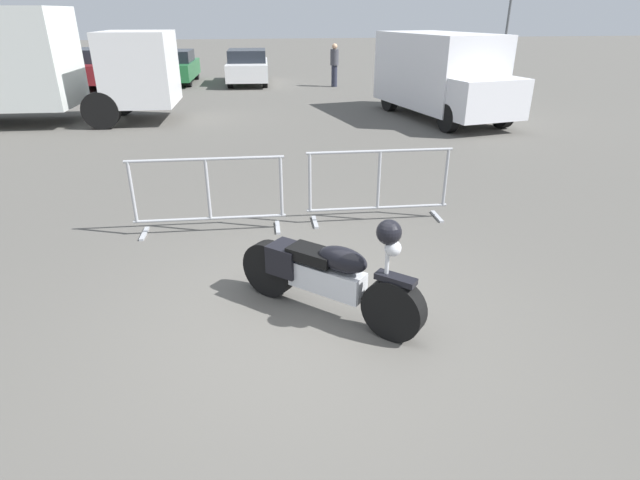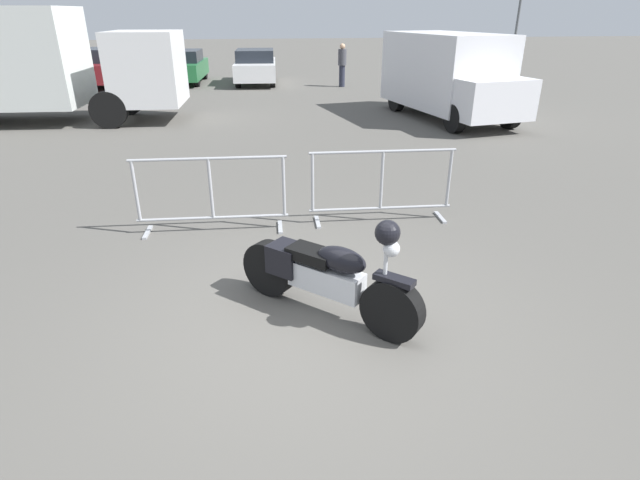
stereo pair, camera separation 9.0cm
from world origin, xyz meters
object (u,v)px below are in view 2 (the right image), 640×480
at_px(crowd_barrier_near, 211,194).
at_px(parked_car_black, 30,67).
at_px(parked_car_green, 184,66).
at_px(parked_car_white, 256,66).
at_px(delivery_van, 448,74).
at_px(parked_car_maroon, 107,67).
at_px(crowd_barrier_far, 381,185).
at_px(box_truck, 17,61).
at_px(pedestrian, 342,63).
at_px(motorcycle, 326,275).

relative_size(crowd_barrier_near, parked_car_black, 0.47).
distance_m(parked_car_green, parked_car_white, 3.17).
xyz_separation_m(delivery_van, parked_car_maroon, (-11.32, 9.05, -0.49)).
relative_size(crowd_barrier_near, crowd_barrier_far, 1.00).
bearing_deg(parked_car_black, box_truck, -157.82).
distance_m(box_truck, parked_car_white, 10.10).
height_order(crowd_barrier_far, parked_car_maroon, parked_car_maroon).
bearing_deg(crowd_barrier_far, crowd_barrier_near, 180.00).
relative_size(box_truck, parked_car_green, 1.89).
xyz_separation_m(parked_car_black, pedestrian, (12.76, -2.11, 0.16)).
height_order(crowd_barrier_near, delivery_van, delivery_van).
bearing_deg(crowd_barrier_near, parked_car_black, 115.66).
xyz_separation_m(crowd_barrier_near, parked_car_maroon, (-4.93, 16.53, 0.20)).
relative_size(parked_car_green, pedestrian, 2.45).
bearing_deg(delivery_van, crowd_barrier_far, -37.71).
bearing_deg(motorcycle, parked_car_black, 159.26).
height_order(box_truck, parked_car_maroon, box_truck).
relative_size(crowd_barrier_near, delivery_van, 0.40).
height_order(box_truck, delivery_van, box_truck).
bearing_deg(parked_car_black, motorcycle, -150.05).
xyz_separation_m(motorcycle, pedestrian, (3.53, 16.93, 0.47)).
bearing_deg(parked_car_white, parked_car_green, 81.74).
height_order(crowd_barrier_near, box_truck, box_truck).
distance_m(parked_car_green, pedestrian, 6.96).
height_order(motorcycle, box_truck, box_truck).
distance_m(crowd_barrier_near, parked_car_black, 18.52).
bearing_deg(crowd_barrier_far, parked_car_maroon, 113.96).
bearing_deg(crowd_barrier_far, parked_car_green, 104.17).
bearing_deg(crowd_barrier_near, motorcycle, -62.82).
distance_m(crowd_barrier_near, delivery_van, 9.86).
relative_size(delivery_van, parked_car_black, 1.17).
height_order(crowd_barrier_far, pedestrian, pedestrian).
bearing_deg(motorcycle, parked_car_white, 133.25).
relative_size(crowd_barrier_far, pedestrian, 1.24).
height_order(parked_car_black, parked_car_maroon, parked_car_black).
bearing_deg(box_truck, crowd_barrier_near, -54.50).
xyz_separation_m(crowd_barrier_near, delivery_van, (6.39, 7.47, 0.69)).
height_order(box_truck, parked_car_green, box_truck).
height_order(motorcycle, crowd_barrier_near, motorcycle).
distance_m(crowd_barrier_near, box_truck, 10.21).
xyz_separation_m(box_truck, parked_car_maroon, (0.45, 7.92, -0.88)).
bearing_deg(parked_car_white, parked_car_maroon, 90.71).
xyz_separation_m(crowd_barrier_near, parked_car_black, (-8.02, 16.69, 0.20)).
xyz_separation_m(parked_car_black, parked_car_green, (6.19, 0.15, -0.06)).
relative_size(box_truck, parked_car_white, 1.84).
distance_m(delivery_van, parked_car_black, 17.12).
height_order(parked_car_black, parked_car_green, parked_car_black).
height_order(motorcycle, delivery_van, delivery_van).
height_order(crowd_barrier_near, parked_car_green, parked_car_green).
height_order(parked_car_green, parked_car_white, parked_car_white).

